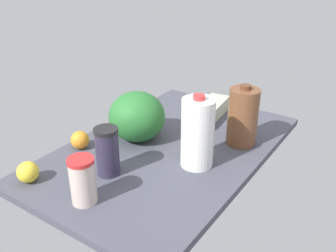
{
  "coord_description": "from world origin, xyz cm",
  "views": [
    {
      "loc": [
        116.93,
        79.4,
        81.95
      ],
      "look_at": [
        0.0,
        0.0,
        13.0
      ],
      "focal_mm": 40.0,
      "sensor_mm": 36.0,
      "label": 1
    }
  ],
  "objects_px": {
    "watermelon": "(137,116)",
    "lemon_far_back": "(28,172)",
    "milk_jug": "(198,133)",
    "lemon_by_jug": "(193,133)",
    "chocolate_milk_jug": "(243,117)",
    "orange_beside_bowl": "(80,140)",
    "shaker_bottle": "(107,151)",
    "tumbler_cup": "(83,180)",
    "egg_carton": "(209,112)"
  },
  "relations": [
    {
      "from": "chocolate_milk_jug",
      "to": "egg_carton",
      "type": "bearing_deg",
      "value": -121.59
    },
    {
      "from": "watermelon",
      "to": "lemon_far_back",
      "type": "distance_m",
      "value": 0.51
    },
    {
      "from": "tumbler_cup",
      "to": "lemon_by_jug",
      "type": "distance_m",
      "value": 0.59
    },
    {
      "from": "chocolate_milk_jug",
      "to": "orange_beside_bowl",
      "type": "height_order",
      "value": "chocolate_milk_jug"
    },
    {
      "from": "orange_beside_bowl",
      "to": "tumbler_cup",
      "type": "bearing_deg",
      "value": 48.18
    },
    {
      "from": "orange_beside_bowl",
      "to": "lemon_by_jug",
      "type": "xyz_separation_m",
      "value": [
        -0.33,
        0.37,
        -0.0
      ]
    },
    {
      "from": "lemon_far_back",
      "to": "shaker_bottle",
      "type": "bearing_deg",
      "value": 135.16
    },
    {
      "from": "tumbler_cup",
      "to": "milk_jug",
      "type": "distance_m",
      "value": 0.47
    },
    {
      "from": "chocolate_milk_jug",
      "to": "lemon_by_jug",
      "type": "height_order",
      "value": "chocolate_milk_jug"
    },
    {
      "from": "lemon_by_jug",
      "to": "orange_beside_bowl",
      "type": "bearing_deg",
      "value": -48.1
    },
    {
      "from": "milk_jug",
      "to": "lemon_by_jug",
      "type": "distance_m",
      "value": 0.22
    },
    {
      "from": "lemon_far_back",
      "to": "chocolate_milk_jug",
      "type": "bearing_deg",
      "value": 143.84
    },
    {
      "from": "watermelon",
      "to": "lemon_by_jug",
      "type": "relative_size",
      "value": 3.29
    },
    {
      "from": "tumbler_cup",
      "to": "watermelon",
      "type": "height_order",
      "value": "watermelon"
    },
    {
      "from": "shaker_bottle",
      "to": "chocolate_milk_jug",
      "type": "relative_size",
      "value": 0.71
    },
    {
      "from": "milk_jug",
      "to": "chocolate_milk_jug",
      "type": "xyz_separation_m",
      "value": [
        -0.26,
        0.07,
        -0.01
      ]
    },
    {
      "from": "lemon_by_jug",
      "to": "lemon_far_back",
      "type": "bearing_deg",
      "value": -28.94
    },
    {
      "from": "watermelon",
      "to": "shaker_bottle",
      "type": "bearing_deg",
      "value": 16.5
    },
    {
      "from": "tumbler_cup",
      "to": "orange_beside_bowl",
      "type": "distance_m",
      "value": 0.38
    },
    {
      "from": "shaker_bottle",
      "to": "milk_jug",
      "type": "height_order",
      "value": "milk_jug"
    },
    {
      "from": "watermelon",
      "to": "lemon_far_back",
      "type": "xyz_separation_m",
      "value": [
        0.49,
        -0.12,
        -0.07
      ]
    },
    {
      "from": "tumbler_cup",
      "to": "watermelon",
      "type": "relative_size",
      "value": 0.68
    },
    {
      "from": "egg_carton",
      "to": "milk_jug",
      "type": "height_order",
      "value": "milk_jug"
    },
    {
      "from": "lemon_far_back",
      "to": "orange_beside_bowl",
      "type": "bearing_deg",
      "value": -174.55
    },
    {
      "from": "chocolate_milk_jug",
      "to": "tumbler_cup",
      "type": "bearing_deg",
      "value": -21.18
    },
    {
      "from": "egg_carton",
      "to": "chocolate_milk_jug",
      "type": "height_order",
      "value": "chocolate_milk_jug"
    },
    {
      "from": "egg_carton",
      "to": "lemon_far_back",
      "type": "xyz_separation_m",
      "value": [
        0.86,
        -0.28,
        0.0
      ]
    },
    {
      "from": "tumbler_cup",
      "to": "watermelon",
      "type": "xyz_separation_m",
      "value": [
        -0.46,
        -0.13,
        0.03
      ]
    },
    {
      "from": "egg_carton",
      "to": "milk_jug",
      "type": "xyz_separation_m",
      "value": [
        0.41,
        0.17,
        0.1
      ]
    },
    {
      "from": "orange_beside_bowl",
      "to": "lemon_by_jug",
      "type": "distance_m",
      "value": 0.49
    },
    {
      "from": "tumbler_cup",
      "to": "orange_beside_bowl",
      "type": "bearing_deg",
      "value": -131.82
    },
    {
      "from": "watermelon",
      "to": "lemon_far_back",
      "type": "height_order",
      "value": "watermelon"
    },
    {
      "from": "shaker_bottle",
      "to": "orange_beside_bowl",
      "type": "bearing_deg",
      "value": -108.46
    },
    {
      "from": "lemon_far_back",
      "to": "egg_carton",
      "type": "bearing_deg",
      "value": 161.76
    },
    {
      "from": "chocolate_milk_jug",
      "to": "lemon_by_jug",
      "type": "xyz_separation_m",
      "value": [
        0.1,
        -0.18,
        -0.09
      ]
    },
    {
      "from": "tumbler_cup",
      "to": "egg_carton",
      "type": "bearing_deg",
      "value": 178.18
    },
    {
      "from": "shaker_bottle",
      "to": "milk_jug",
      "type": "bearing_deg",
      "value": 134.93
    },
    {
      "from": "watermelon",
      "to": "orange_beside_bowl",
      "type": "distance_m",
      "value": 0.26
    },
    {
      "from": "shaker_bottle",
      "to": "orange_beside_bowl",
      "type": "xyz_separation_m",
      "value": [
        -0.08,
        -0.23,
        -0.06
      ]
    },
    {
      "from": "milk_jug",
      "to": "lemon_by_jug",
      "type": "xyz_separation_m",
      "value": [
        -0.16,
        -0.11,
        -0.1
      ]
    },
    {
      "from": "orange_beside_bowl",
      "to": "chocolate_milk_jug",
      "type": "bearing_deg",
      "value": 128.0
    },
    {
      "from": "lemon_far_back",
      "to": "orange_beside_bowl",
      "type": "xyz_separation_m",
      "value": [
        -0.28,
        -0.03,
        -0.0
      ]
    },
    {
      "from": "milk_jug",
      "to": "watermelon",
      "type": "relative_size",
      "value": 1.19
    },
    {
      "from": "watermelon",
      "to": "tumbler_cup",
      "type": "bearing_deg",
      "value": 16.37
    },
    {
      "from": "milk_jug",
      "to": "orange_beside_bowl",
      "type": "bearing_deg",
      "value": -70.8
    },
    {
      "from": "watermelon",
      "to": "lemon_far_back",
      "type": "relative_size",
      "value": 3.09
    },
    {
      "from": "shaker_bottle",
      "to": "milk_jug",
      "type": "xyz_separation_m",
      "value": [
        -0.24,
        0.24,
        0.04
      ]
    },
    {
      "from": "tumbler_cup",
      "to": "lemon_far_back",
      "type": "distance_m",
      "value": 0.26
    },
    {
      "from": "chocolate_milk_jug",
      "to": "lemon_far_back",
      "type": "bearing_deg",
      "value": -36.16
    },
    {
      "from": "shaker_bottle",
      "to": "orange_beside_bowl",
      "type": "height_order",
      "value": "shaker_bottle"
    }
  ]
}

